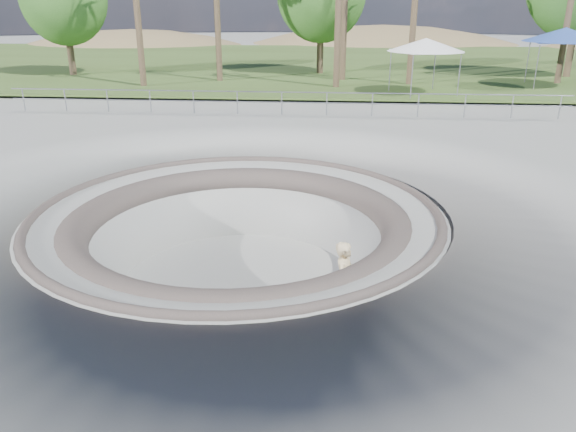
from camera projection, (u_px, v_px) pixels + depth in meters
The scene contains 9 objects.
ground at pixel (237, 212), 14.07m from camera, with size 180.00×180.00×0.00m, color gray.
skate_bowl at pixel (239, 277), 14.72m from camera, with size 14.00×14.00×4.10m.
grass_strip at pixel (307, 63), 45.61m from camera, with size 180.00×36.00×0.12m.
distant_hills at pixel (346, 104), 69.46m from camera, with size 103.20×45.00×28.60m.
safety_railing at pixel (282, 103), 24.98m from camera, with size 25.00×0.06×1.03m.
skateboard at pixel (343, 320), 12.77m from camera, with size 0.75×0.34×0.08m.
skater at pixel (345, 282), 12.42m from camera, with size 0.69×0.45×1.90m, color beige.
canopy_white at pixel (426, 45), 29.29m from camera, with size 5.34×5.34×2.85m.
canopy_blue at pixel (565, 35), 31.58m from camera, with size 6.41×6.41×3.27m.
Camera 1 is at (2.37, -13.01, 4.95)m, focal length 35.00 mm.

